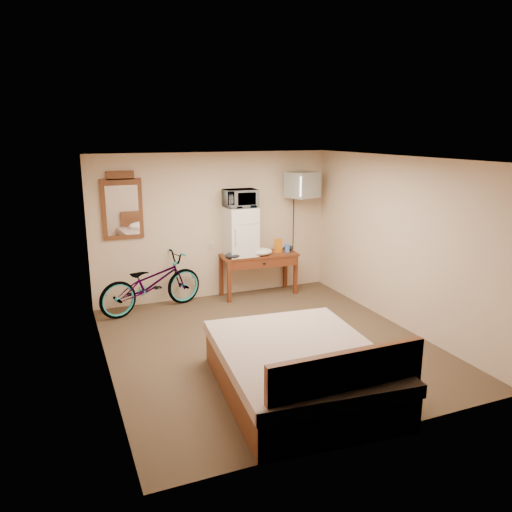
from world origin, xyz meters
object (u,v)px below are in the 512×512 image
at_px(desk, 259,261).
at_px(mini_fridge, 240,231).
at_px(microwave, 240,198).
at_px(bicycle, 151,283).
at_px(wall_mirror, 122,207).
at_px(blue_cup, 287,248).
at_px(bed, 302,370).
at_px(crt_television, 302,185).

height_order(desk, mini_fridge, mini_fridge).
bearing_deg(microwave, desk, -9.14).
xyz_separation_m(mini_fridge, bicycle, (-1.58, -0.11, -0.70)).
bearing_deg(wall_mirror, bicycle, -43.68).
relative_size(mini_fridge, blue_cup, 5.64).
bearing_deg(desk, blue_cup, -5.31).
relative_size(bicycle, bed, 0.74).
xyz_separation_m(desk, mini_fridge, (-0.33, 0.06, 0.54)).
height_order(mini_fridge, wall_mirror, wall_mirror).
xyz_separation_m(blue_cup, bed, (-1.43, -3.32, -0.53)).
height_order(blue_cup, bicycle, bicycle).
bearing_deg(bicycle, mini_fridge, -101.77).
bearing_deg(bed, blue_cup, 66.73).
bearing_deg(bicycle, crt_television, -104.37).
distance_m(mini_fridge, wall_mirror, 2.00).
height_order(desk, bed, bed).
relative_size(wall_mirror, bed, 0.46).
height_order(microwave, crt_television, crt_television).
height_order(bicycle, bed, bicycle).
height_order(crt_television, wall_mirror, wall_mirror).
bearing_deg(bed, wall_mirror, 110.17).
height_order(microwave, wall_mirror, wall_mirror).
xyz_separation_m(desk, microwave, (-0.33, 0.06, 1.11)).
distance_m(mini_fridge, microwave, 0.57).
relative_size(mini_fridge, microwave, 1.53).
bearing_deg(mini_fridge, blue_cup, -7.48).
distance_m(blue_cup, bicycle, 2.45).
distance_m(desk, microwave, 1.16).
height_order(wall_mirror, bicycle, wall_mirror).
bearing_deg(microwave, bicycle, -174.15).
relative_size(blue_cup, wall_mirror, 0.14).
xyz_separation_m(mini_fridge, wall_mirror, (-1.92, 0.21, 0.51)).
bearing_deg(blue_cup, mini_fridge, 172.52).
height_order(desk, bicycle, bicycle).
distance_m(blue_cup, crt_television, 1.14).
height_order(microwave, bed, microwave).
xyz_separation_m(wall_mirror, bed, (1.34, -3.64, -1.38)).
bearing_deg(blue_cup, wall_mirror, 173.39).
distance_m(microwave, bed, 3.77).
xyz_separation_m(mini_fridge, crt_television, (1.15, -0.04, 0.75)).
distance_m(microwave, blue_cup, 1.25).
xyz_separation_m(crt_television, wall_mirror, (-3.08, 0.25, -0.25)).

